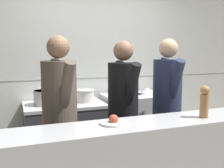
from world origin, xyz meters
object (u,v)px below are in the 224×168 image
object	(u,v)px
plated_dish_main	(114,122)
chef_head_cook	(60,112)
stock_pot	(45,97)
chef_sous	(123,107)
sauce_pot	(85,95)
pepper_mill	(204,101)
chef_line	(167,102)
oven_range	(65,134)
mixing_bowl_steel	(147,91)
chefs_knife	(147,95)

from	to	relation	value
plated_dish_main	chef_head_cook	size ratio (longest dim) A/B	0.14
stock_pot	chef_sous	xyz separation A→B (m)	(0.77, -0.78, -0.03)
sauce_pot	pepper_mill	distance (m)	1.70
plated_dish_main	chef_head_cook	world-z (taller)	chef_head_cook
chef_line	oven_range	bearing A→B (deg)	153.71
stock_pot	chef_sous	distance (m)	1.10
oven_range	mixing_bowl_steel	xyz separation A→B (m)	(1.25, 0.00, 0.53)
chef_head_cook	chef_line	world-z (taller)	chef_head_cook
pepper_mill	chef_head_cook	world-z (taller)	chef_head_cook
chef_sous	sauce_pot	bearing A→B (deg)	104.99
chefs_knife	pepper_mill	distance (m)	1.47
mixing_bowl_steel	chefs_knife	world-z (taller)	mixing_bowl_steel
chefs_knife	chef_head_cook	distance (m)	1.59
stock_pot	plated_dish_main	size ratio (longest dim) A/B	1.31
sauce_pot	chef_head_cook	xyz separation A→B (m)	(-0.48, -0.83, 0.00)
sauce_pot	plated_dish_main	bearing A→B (deg)	-94.77
stock_pot	chef_line	xyz separation A→B (m)	(1.37, -0.74, -0.01)
mixing_bowl_steel	stock_pot	bearing A→B (deg)	-179.28
chef_head_cook	chef_sous	world-z (taller)	chef_head_cook
mixing_bowl_steel	plated_dish_main	distance (m)	1.81
stock_pot	mixing_bowl_steel	size ratio (longest dim) A/B	1.05
chefs_knife	pepper_mill	bearing A→B (deg)	-96.88
stock_pot	chef_sous	bearing A→B (deg)	-45.57
oven_range	mixing_bowl_steel	bearing A→B (deg)	0.19
oven_range	chefs_knife	bearing A→B (deg)	-3.85
sauce_pot	chefs_knife	size ratio (longest dim) A/B	0.74
sauce_pot	stock_pot	bearing A→B (deg)	-179.85
chef_sous	chef_line	bearing A→B (deg)	2.20
sauce_pot	chef_sous	bearing A→B (deg)	-73.15
chefs_knife	chef_line	size ratio (longest dim) A/B	0.20
pepper_mill	oven_range	bearing A→B (deg)	123.79
pepper_mill	chefs_knife	bearing A→B (deg)	83.12
sauce_pot	plated_dish_main	distance (m)	1.43
plated_dish_main	pepper_mill	size ratio (longest dim) A/B	0.79
mixing_bowl_steel	chef_line	distance (m)	0.77
plated_dish_main	pepper_mill	bearing A→B (deg)	-6.22
stock_pot	chef_line	distance (m)	1.56
sauce_pot	chef_line	world-z (taller)	chef_line
plated_dish_main	chef_line	size ratio (longest dim) A/B	0.14
sauce_pot	chef_head_cook	size ratio (longest dim) A/B	0.15
chef_head_cook	mixing_bowl_steel	bearing A→B (deg)	20.51
chef_head_cook	stock_pot	bearing A→B (deg)	83.87
chefs_knife	chef_sous	size ratio (longest dim) A/B	0.21
mixing_bowl_steel	chef_line	size ratio (longest dim) A/B	0.17
sauce_pot	chefs_knife	bearing A→B (deg)	-4.22
pepper_mill	plated_dish_main	bearing A→B (deg)	173.78
chef_sous	pepper_mill	bearing A→B (deg)	-57.36
stock_pot	sauce_pot	bearing A→B (deg)	0.15
pepper_mill	chef_sous	world-z (taller)	chef_sous
chef_sous	stock_pot	bearing A→B (deg)	132.57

